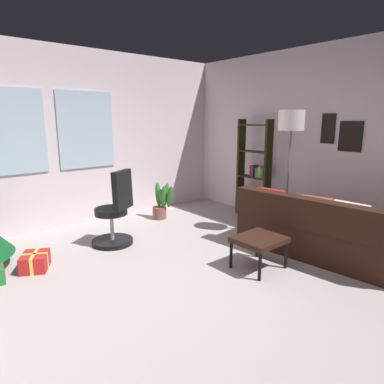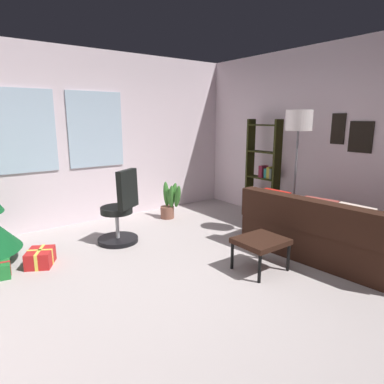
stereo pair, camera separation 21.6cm
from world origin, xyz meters
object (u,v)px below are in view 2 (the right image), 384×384
(office_chair, at_px, (120,215))
(bookshelf, at_px, (263,175))
(couch, at_px, (340,235))
(floor_lamp, at_px, (298,130))
(gift_box_red, at_px, (40,258))
(potted_plant, at_px, (170,202))
(footstool, at_px, (261,243))

(office_chair, bearing_deg, bookshelf, -7.16)
(couch, distance_m, floor_lamp, 1.52)
(floor_lamp, bearing_deg, gift_box_red, 160.11)
(office_chair, distance_m, potted_plant, 1.32)
(bookshelf, height_order, floor_lamp, floor_lamp)
(footstool, bearing_deg, office_chair, 117.40)
(couch, height_order, office_chair, office_chair)
(couch, height_order, gift_box_red, couch)
(couch, height_order, bookshelf, bookshelf)
(couch, xyz_separation_m, office_chair, (-1.99, 2.09, 0.12))
(office_chair, height_order, potted_plant, office_chair)
(gift_box_red, bearing_deg, footstool, -39.31)
(couch, bearing_deg, gift_box_red, 147.26)
(gift_box_red, bearing_deg, floor_lamp, -19.89)
(couch, xyz_separation_m, potted_plant, (-0.80, 2.66, 0.01))
(couch, bearing_deg, bookshelf, 73.09)
(office_chair, bearing_deg, footstool, -62.60)
(office_chair, bearing_deg, floor_lamp, -31.05)
(couch, xyz_separation_m, footstool, (-1.08, 0.34, 0.05))
(couch, bearing_deg, floor_lamp, 81.07)
(gift_box_red, height_order, bookshelf, bookshelf)
(floor_lamp, bearing_deg, footstool, -158.47)
(couch, distance_m, bookshelf, 1.91)
(potted_plant, bearing_deg, footstool, -96.82)
(couch, distance_m, footstool, 1.13)
(footstool, bearing_deg, gift_box_red, 140.69)
(couch, xyz_separation_m, bookshelf, (0.54, 1.77, 0.46))
(floor_lamp, bearing_deg, bookshelf, 66.74)
(couch, bearing_deg, footstool, 162.38)
(potted_plant, bearing_deg, couch, -73.25)
(office_chair, bearing_deg, potted_plant, 25.72)
(gift_box_red, relative_size, bookshelf, 0.25)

